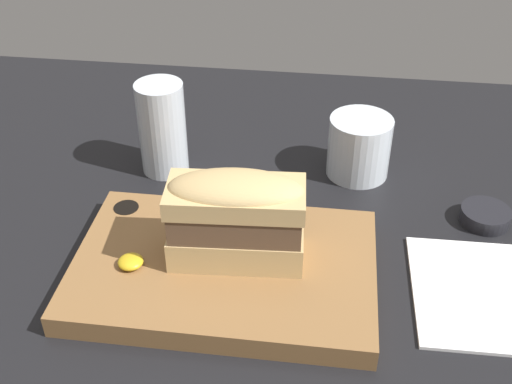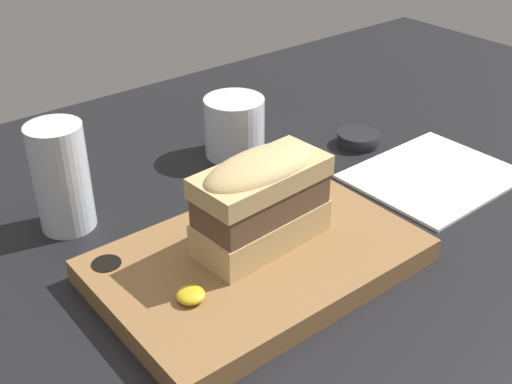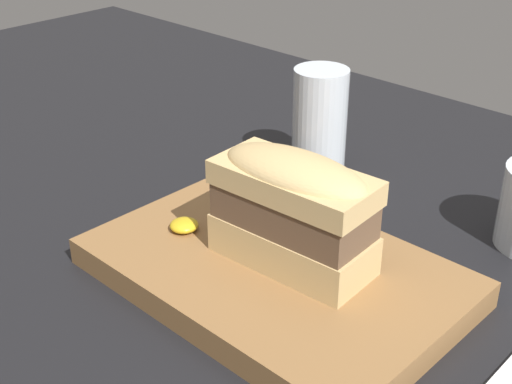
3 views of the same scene
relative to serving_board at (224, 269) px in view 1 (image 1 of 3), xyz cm
name	(u,v)px [view 1 (image 1 of 3)]	position (x,y,z in cm)	size (l,w,h in cm)	color
dining_table	(181,284)	(-4.75, -0.57, -2.27)	(180.61, 105.46, 2.00)	black
serving_board	(224,269)	(0.00, 0.00, 0.00)	(31.83, 21.03, 2.60)	olive
sandwich	(236,215)	(1.29, 0.86, 6.75)	(14.30, 7.32, 10.19)	tan
mustard_dollop	(131,262)	(-9.42, -2.16, 1.80)	(2.67, 2.67, 1.07)	gold
water_glass	(163,134)	(-11.38, 19.97, 4.12)	(6.16, 6.16, 12.45)	silver
wine_glass	(359,150)	(14.08, 22.29, 2.32)	(8.14, 8.14, 8.06)	silver
napkin	(510,296)	(30.04, 0.93, -1.07)	(20.41, 16.70, 0.40)	white
condiment_dish	(485,216)	(29.29, 13.56, -0.37)	(5.90, 5.90, 1.80)	black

